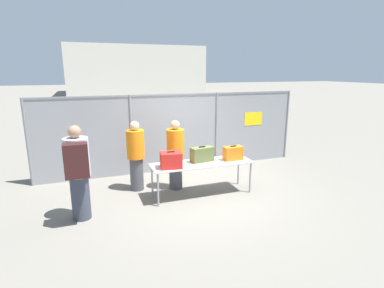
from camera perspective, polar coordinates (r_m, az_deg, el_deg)
ground_plane at (r=7.01m, az=1.52°, el=-9.43°), size 120.00×120.00×0.00m
fence_section at (r=8.38m, az=-2.97°, el=2.55°), size 7.48×0.07×2.16m
inspection_table at (r=6.75m, az=1.92°, el=-4.00°), size 2.30×0.69×0.75m
suitcase_red at (r=6.36m, az=-4.02°, el=-3.06°), size 0.49×0.40×0.36m
suitcase_olive at (r=6.78m, az=1.93°, el=-1.98°), size 0.54×0.31×0.36m
suitcase_orange at (r=6.97m, az=7.81°, el=-1.75°), size 0.45×0.23×0.34m
traveler_hooded at (r=5.88m, az=-20.91°, el=-4.62°), size 0.45×0.70×1.81m
security_worker_near at (r=7.05m, az=-3.16°, el=-1.91°), size 0.41×0.41×1.66m
security_worker_far at (r=7.09m, az=-10.64°, el=-2.08°), size 0.41×0.41×1.65m
utility_trailer at (r=10.73m, az=4.55°, el=1.00°), size 4.43×2.19×0.66m
distant_hangar at (r=39.12m, az=-11.50°, el=13.47°), size 14.92×12.69×5.44m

